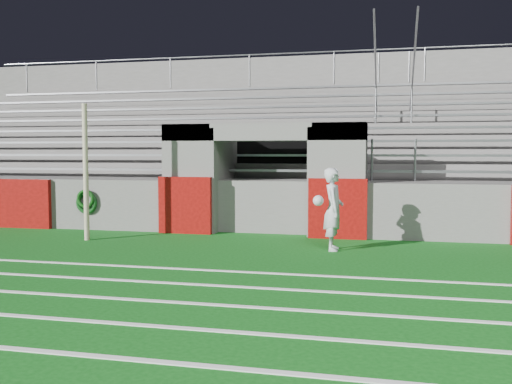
# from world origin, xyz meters

# --- Properties ---
(ground) EXTENTS (90.00, 90.00, 0.00)m
(ground) POSITION_xyz_m (0.00, 0.00, 0.00)
(ground) COLOR #0D5012
(ground) RESTS_ON ground
(field_post) EXTENTS (0.11, 0.11, 2.99)m
(field_post) POSITION_xyz_m (-3.55, 1.49, 1.49)
(field_post) COLOR #B8AE89
(field_post) RESTS_ON ground
(field_markings) EXTENTS (28.00, 8.09, 0.01)m
(field_markings) POSITION_xyz_m (0.00, -5.00, 0.01)
(field_markings) COLOR white
(field_markings) RESTS_ON ground
(stadium_structure) EXTENTS (26.00, 8.48, 5.42)m
(stadium_structure) POSITION_xyz_m (0.00, 7.97, 1.49)
(stadium_structure) COLOR #5C5957
(stadium_structure) RESTS_ON ground
(goalkeeper_with_ball) EXTENTS (0.60, 0.63, 1.63)m
(goalkeeper_with_ball) POSITION_xyz_m (1.85, 1.41, 0.82)
(goalkeeper_with_ball) COLOR silver
(goalkeeper_with_ball) RESTS_ON ground
(hose_coil) EXTENTS (0.57, 0.15, 0.63)m
(hose_coil) POSITION_xyz_m (-4.39, 2.93, 0.72)
(hose_coil) COLOR #0B380F
(hose_coil) RESTS_ON ground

